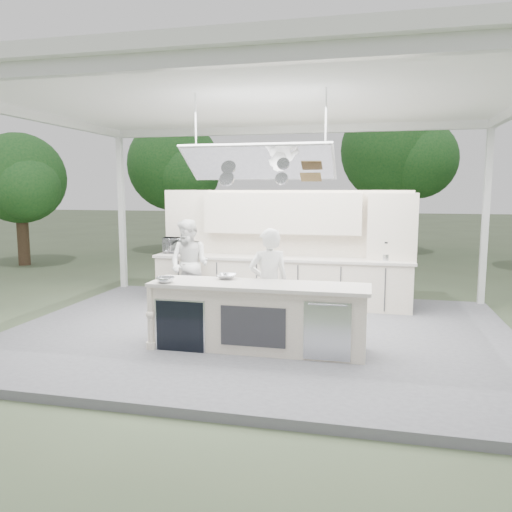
% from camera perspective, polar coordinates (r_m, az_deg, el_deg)
% --- Properties ---
extents(ground, '(90.00, 90.00, 0.00)m').
position_cam_1_polar(ground, '(8.18, 0.33, -9.32)').
color(ground, '#4C5A3E').
rests_on(ground, ground).
extents(stage_deck, '(8.00, 6.00, 0.12)m').
position_cam_1_polar(stage_deck, '(8.16, 0.33, -8.92)').
color(stage_deck, slate).
rests_on(stage_deck, ground).
extents(tent, '(8.20, 6.20, 3.86)m').
position_cam_1_polar(tent, '(7.92, 0.35, 17.26)').
color(tent, white).
rests_on(tent, ground).
extents(demo_island, '(3.10, 0.79, 0.95)m').
position_cam_1_polar(demo_island, '(7.12, 0.12, -6.91)').
color(demo_island, white).
rests_on(demo_island, stage_deck).
extents(back_counter, '(5.08, 0.72, 0.95)m').
position_cam_1_polar(back_counter, '(9.85, 2.76, -2.83)').
color(back_counter, white).
rests_on(back_counter, stage_deck).
extents(back_wall_unit, '(5.05, 0.48, 2.25)m').
position_cam_1_polar(back_wall_unit, '(9.86, 5.56, 2.88)').
color(back_wall_unit, white).
rests_on(back_wall_unit, stage_deck).
extents(tree_cluster, '(19.55, 9.40, 5.85)m').
position_cam_1_polar(tree_cluster, '(17.53, 6.97, 10.52)').
color(tree_cluster, '#4C3A26').
rests_on(tree_cluster, ground).
extents(head_chef, '(0.73, 0.63, 1.69)m').
position_cam_1_polar(head_chef, '(7.54, 1.46, -3.21)').
color(head_chef, white).
rests_on(head_chef, stage_deck).
extents(sous_chef, '(0.95, 0.81, 1.71)m').
position_cam_1_polar(sous_chef, '(9.52, -7.62, -0.97)').
color(sous_chef, white).
rests_on(sous_chef, stage_deck).
extents(toaster_oven, '(0.65, 0.51, 0.32)m').
position_cam_1_polar(toaster_oven, '(10.54, -8.89, 1.25)').
color(toaster_oven, silver).
rests_on(toaster_oven, back_counter).
extents(bowl_large, '(0.30, 0.30, 0.07)m').
position_cam_1_polar(bowl_large, '(7.39, -3.39, -2.36)').
color(bowl_large, silver).
rests_on(bowl_large, demo_island).
extents(bowl_small, '(0.30, 0.30, 0.08)m').
position_cam_1_polar(bowl_small, '(7.18, -10.32, -2.71)').
color(bowl_small, silver).
rests_on(bowl_small, demo_island).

